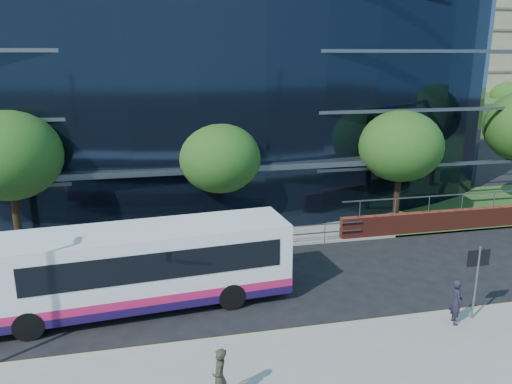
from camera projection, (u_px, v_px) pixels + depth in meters
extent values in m
plane|color=black|center=(338.00, 314.00, 18.72)|extent=(200.00, 200.00, 0.00)
cube|color=gray|center=(349.00, 325.00, 17.76)|extent=(80.00, 0.25, 0.16)
cube|color=gold|center=(347.00, 324.00, 17.97)|extent=(80.00, 0.08, 0.01)
cube|color=gold|center=(345.00, 322.00, 18.11)|extent=(80.00, 0.08, 0.01)
cube|color=gray|center=(164.00, 228.00, 27.82)|extent=(50.00, 8.00, 0.10)
cube|color=black|center=(178.00, 74.00, 38.37)|extent=(38.00, 16.00, 16.00)
cube|color=#595E66|center=(201.00, 169.00, 25.85)|extent=(22.00, 1.20, 0.30)
cube|color=slate|center=(123.00, 239.00, 23.37)|extent=(24.00, 0.05, 0.05)
cube|color=slate|center=(124.00, 248.00, 23.49)|extent=(24.00, 0.05, 0.05)
cylinder|color=slate|center=(124.00, 249.00, 23.50)|extent=(0.04, 0.04, 1.10)
cube|color=#2D511E|center=(399.00, 104.00, 77.59)|extent=(60.00, 42.00, 4.00)
cube|color=gray|center=(400.00, 3.00, 75.51)|extent=(50.00, 12.00, 26.00)
cylinder|color=slate|center=(476.00, 283.00, 17.75)|extent=(0.08, 0.08, 2.80)
cube|color=black|center=(479.00, 258.00, 17.51)|extent=(0.85, 0.06, 0.60)
cylinder|color=black|center=(17.00, 221.00, 24.05)|extent=(0.36, 0.36, 3.30)
ellipsoid|color=#164012|center=(8.00, 156.00, 23.19)|extent=(4.95, 4.95, 4.21)
cylinder|color=black|center=(221.00, 209.00, 26.66)|extent=(0.36, 0.36, 2.86)
ellipsoid|color=#164012|center=(220.00, 158.00, 25.92)|extent=(4.29, 4.29, 3.65)
cylinder|color=black|center=(397.00, 199.00, 28.25)|extent=(0.36, 0.36, 3.08)
ellipsoid|color=#164012|center=(401.00, 146.00, 27.45)|extent=(4.62, 4.62, 3.93)
cylinder|color=black|center=(402.00, 122.00, 60.98)|extent=(0.36, 0.36, 3.08)
ellipsoid|color=#164012|center=(404.00, 97.00, 60.19)|extent=(4.62, 4.62, 3.93)
cylinder|color=black|center=(504.00, 117.00, 66.23)|extent=(0.36, 0.36, 2.86)
ellipsoid|color=#164012|center=(507.00, 96.00, 65.49)|extent=(4.29, 4.29, 3.65)
cube|color=white|center=(137.00, 265.00, 18.78)|extent=(11.71, 3.61, 2.78)
cube|color=#1F0F42|center=(139.00, 295.00, 19.10)|extent=(11.74, 3.66, 0.31)
cube|color=#CB1D58|center=(139.00, 287.00, 19.02)|extent=(11.74, 3.66, 0.31)
cube|color=black|center=(153.00, 253.00, 18.86)|extent=(9.42, 3.46, 1.05)
cylinder|color=black|center=(29.00, 325.00, 16.92)|extent=(1.07, 0.40, 1.05)
cylinder|color=black|center=(232.00, 296.00, 18.98)|extent=(1.07, 0.40, 1.05)
imported|color=black|center=(456.00, 302.00, 17.59)|extent=(0.55, 0.70, 1.66)
imported|color=#342E24|center=(220.00, 377.00, 13.45)|extent=(0.49, 0.66, 1.67)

